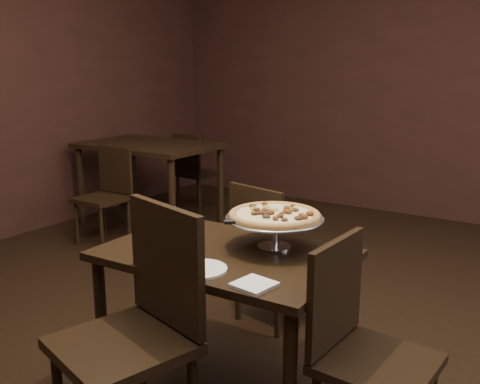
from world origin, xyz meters
The scene contains 16 objects.
room centered at (0.06, 0.03, 1.40)m, with size 6.04×7.04×2.84m.
dining_table centered at (-0.04, -0.11, 0.60)m, with size 1.11×0.75×0.69m.
background_table centered at (-2.20, 1.76, 0.70)m, with size 1.28×0.85×0.80m.
pizza_stand centered at (0.13, 0.06, 0.84)m, with size 0.46×0.46×0.19m.
parmesan_shaker centered at (-0.20, -0.28, 0.74)m, with size 0.06×0.06×0.11m.
pepper_flake_shaker centered at (-0.21, -0.27, 0.74)m, with size 0.06×0.06×0.11m.
packet_caddy centered at (-0.34, -0.28, 0.72)m, with size 0.09×0.09×0.07m.
napkin_stack centered at (0.29, -0.38, 0.69)m, with size 0.14×0.14×0.02m, color white.
plate_left centered at (-0.51, 0.06, 0.69)m, with size 0.22×0.22×0.01m, color white.
plate_near centered at (0.01, -0.36, 0.69)m, with size 0.23×0.23×0.01m, color white.
serving_spatula centered at (0.05, -0.11, 0.84)m, with size 0.17×0.17×0.02m.
chair_far centered at (-0.20, 0.57, 0.47)m, with size 0.48×0.48×0.85m.
chair_near centered at (-0.07, -0.63, 0.54)m, with size 0.57×0.57×0.99m.
chair_side centered at (0.66, -0.21, 0.48)m, with size 0.43×0.43×0.87m.
bg_chair_far centered at (-2.15, 2.38, 0.46)m, with size 0.43×0.43×0.83m.
bg_chair_near centered at (-2.16, 1.16, 0.45)m, with size 0.39×0.39×0.83m.
Camera 1 is at (1.28, -2.01, 1.50)m, focal length 40.00 mm.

